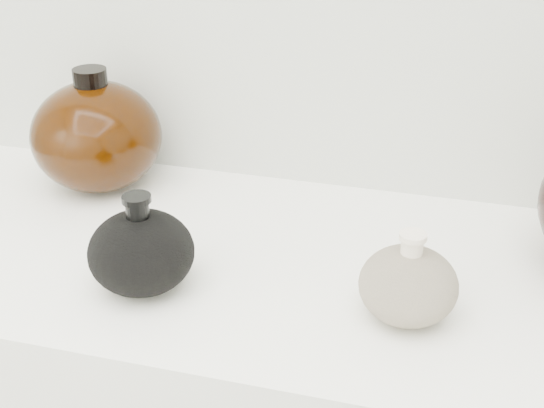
# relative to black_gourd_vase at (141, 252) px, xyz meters

# --- Properties ---
(black_gourd_vase) EXTENTS (0.14, 0.14, 0.13)m
(black_gourd_vase) POSITION_rel_black_gourd_vase_xyz_m (0.00, 0.00, 0.00)
(black_gourd_vase) COLOR black
(black_gourd_vase) RESTS_ON display_counter
(cream_gourd_vase) EXTENTS (0.15, 0.15, 0.12)m
(cream_gourd_vase) POSITION_rel_black_gourd_vase_xyz_m (0.33, 0.02, -0.01)
(cream_gourd_vase) COLOR #C2B79B
(cream_gourd_vase) RESTS_ON display_counter
(left_round_pot) EXTENTS (0.24, 0.24, 0.20)m
(left_round_pot) POSITION_rel_black_gourd_vase_xyz_m (-0.19, 0.25, 0.03)
(left_round_pot) COLOR black
(left_round_pot) RESTS_ON display_counter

